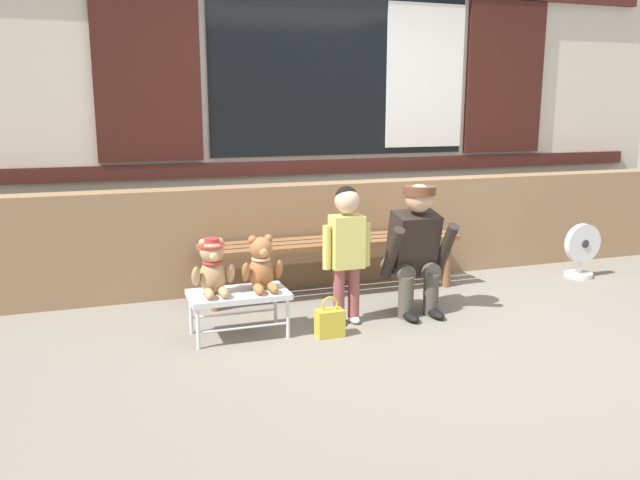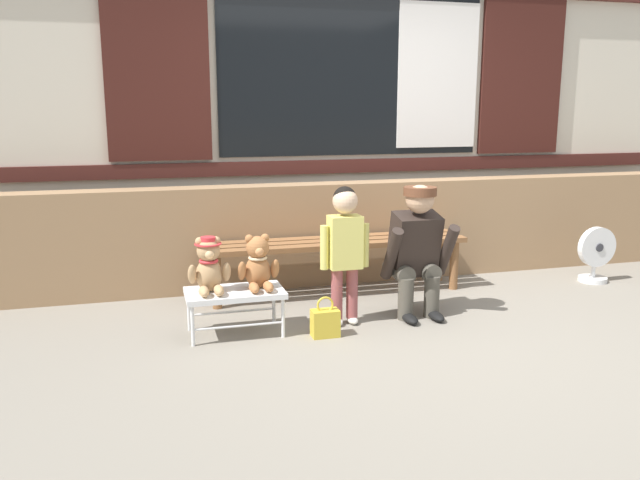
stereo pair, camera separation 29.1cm
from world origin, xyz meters
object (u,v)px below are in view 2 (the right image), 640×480
at_px(teddy_bear_with_hat, 209,266).
at_px(adult_crouching, 417,250).
at_px(teddy_bear_plain, 258,264).
at_px(floor_fan, 596,255).
at_px(handbag_on_ground, 325,322).
at_px(wooden_bench_long, 336,248).
at_px(child_standing, 345,240).
at_px(small_display_bench, 235,295).

height_order(teddy_bear_with_hat, adult_crouching, adult_crouching).
relative_size(teddy_bear_plain, floor_fan, 0.76).
distance_m(handbag_on_ground, floor_fan, 2.68).
distance_m(wooden_bench_long, handbag_on_ground, 1.04).
bearing_deg(child_standing, teddy_bear_with_hat, -179.86).
bearing_deg(handbag_on_ground, floor_fan, 14.35).
bearing_deg(teddy_bear_plain, floor_fan, 8.67).
bearing_deg(adult_crouching, floor_fan, 12.26).
height_order(child_standing, handbag_on_ground, child_standing).
bearing_deg(child_standing, handbag_on_ground, -133.32).
height_order(small_display_bench, adult_crouching, adult_crouching).
xyz_separation_m(handbag_on_ground, floor_fan, (2.59, 0.66, 0.14)).
relative_size(adult_crouching, handbag_on_ground, 3.49).
relative_size(wooden_bench_long, teddy_bear_with_hat, 5.78).
bearing_deg(handbag_on_ground, adult_crouching, 19.28).
bearing_deg(teddy_bear_with_hat, adult_crouching, 2.17).
bearing_deg(adult_crouching, handbag_on_ground, -160.72).
relative_size(small_display_bench, child_standing, 0.67).
bearing_deg(teddy_bear_with_hat, child_standing, 0.14).
xyz_separation_m(teddy_bear_plain, floor_fan, (2.99, 0.46, -0.23)).
distance_m(small_display_bench, child_standing, 0.82).
distance_m(child_standing, adult_crouching, 0.57).
xyz_separation_m(teddy_bear_plain, adult_crouching, (1.15, 0.06, 0.02)).
relative_size(wooden_bench_long, floor_fan, 4.37).
distance_m(teddy_bear_with_hat, floor_fan, 3.35).
height_order(adult_crouching, floor_fan, adult_crouching).
relative_size(teddy_bear_with_hat, adult_crouching, 0.38).
xyz_separation_m(wooden_bench_long, teddy_bear_plain, (-0.76, -0.73, 0.09)).
xyz_separation_m(teddy_bear_plain, handbag_on_ground, (0.40, -0.21, -0.37)).
bearing_deg(teddy_bear_with_hat, handbag_on_ground, -16.11).
bearing_deg(handbag_on_ground, small_display_bench, 159.81).
height_order(small_display_bench, teddy_bear_with_hat, teddy_bear_with_hat).
relative_size(teddy_bear_plain, child_standing, 0.38).
relative_size(adult_crouching, floor_fan, 1.98).
height_order(teddy_bear_with_hat, handbag_on_ground, teddy_bear_with_hat).
bearing_deg(adult_crouching, child_standing, -174.50).
height_order(small_display_bench, teddy_bear_plain, teddy_bear_plain).
bearing_deg(teddy_bear_with_hat, floor_fan, 7.83).
height_order(teddy_bear_plain, child_standing, child_standing).
distance_m(teddy_bear_with_hat, handbag_on_ground, 0.84).
bearing_deg(adult_crouching, teddy_bear_plain, -177.20).
height_order(handbag_on_ground, floor_fan, floor_fan).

